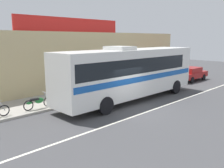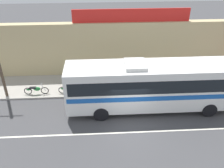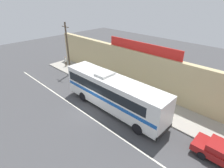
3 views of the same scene
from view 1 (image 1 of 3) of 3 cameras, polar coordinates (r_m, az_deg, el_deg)
The scene contains 8 objects.
ground_plane at distance 14.93m, azimuth 5.41°, elevation -6.02°, with size 70.00×70.00×0.00m, color #444447.
sidewalk_slab at distance 18.54m, azimuth -7.04°, elevation -2.49°, with size 30.00×3.60×0.14m, color #A8A399.
storefront_facade at distance 19.89m, azimuth -11.03°, elevation 5.10°, with size 30.00×0.70×4.80m, color tan.
storefront_billboard at distance 20.31m, azimuth -9.28°, elevation 13.61°, with size 9.79×0.12×1.10m, color red.
road_center_stripe at distance 14.45m, azimuth 7.87°, elevation -6.62°, with size 30.00×0.14×0.01m, color silver.
intercity_bus at distance 16.77m, azimuth 4.38°, elevation 3.09°, with size 11.90×2.61×3.78m.
parked_car at distance 25.95m, azimuth 17.95°, elevation 2.37°, with size 4.36×1.89×1.37m.
motorcycle_purple at distance 15.10m, azimuth -17.07°, elevation -4.03°, with size 1.90×0.56×0.94m.
Camera 1 is at (-11.03, -9.08, 4.30)m, focal length 38.76 mm.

